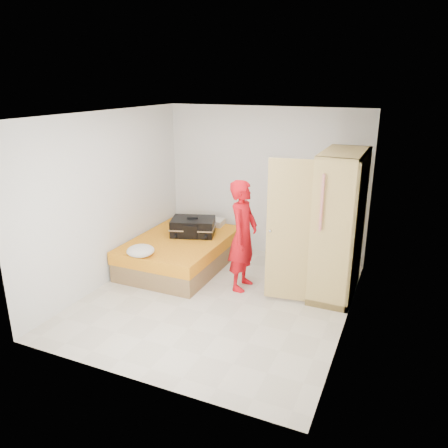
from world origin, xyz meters
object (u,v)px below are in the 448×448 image
at_px(bed, 181,252).
at_px(wardrobe, 335,229).
at_px(round_cushion, 141,251).
at_px(person, 243,236).
at_px(suitcase, 193,227).

bearing_deg(bed, wardrobe, 1.07).
bearing_deg(round_cushion, person, 22.41).
distance_m(bed, wardrobe, 2.61).
xyz_separation_m(wardrobe, suitcase, (-2.39, 0.20, -0.36)).
distance_m(wardrobe, suitcase, 2.42).
xyz_separation_m(wardrobe, person, (-1.26, -0.36, -0.17)).
bearing_deg(suitcase, wardrobe, -22.94).
height_order(wardrobe, suitcase, wardrobe).
relative_size(wardrobe, suitcase, 2.45).
distance_m(suitcase, round_cushion, 1.19).
xyz_separation_m(bed, wardrobe, (2.50, 0.05, 0.75)).
bearing_deg(suitcase, round_cushion, -122.04).
relative_size(wardrobe, person, 1.26).
height_order(bed, suitcase, suitcase).
relative_size(bed, person, 1.21).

